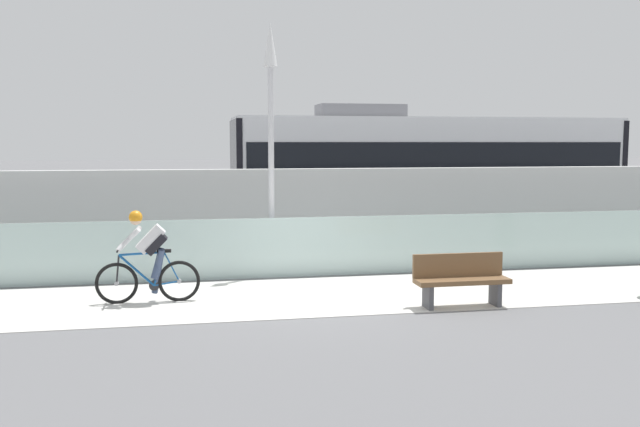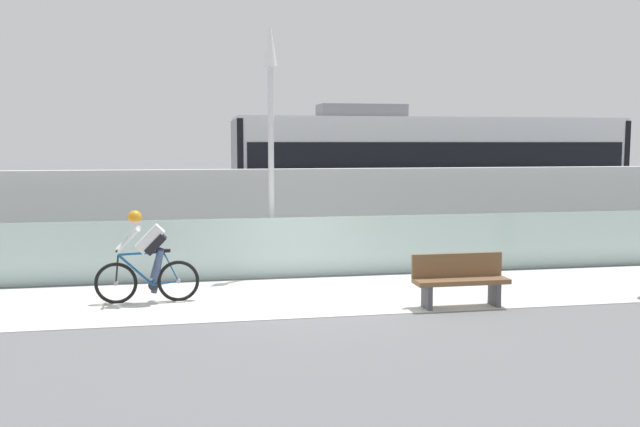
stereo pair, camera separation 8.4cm
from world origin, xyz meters
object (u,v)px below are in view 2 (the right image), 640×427
at_px(bench, 460,279).
at_px(tram, 428,173).
at_px(lamp_post_antenna, 271,116).
at_px(cyclist_on_bike, 147,258).

bearing_deg(bench, tram, 74.34).
bearing_deg(lamp_post_antenna, cyclist_on_bike, -138.22).
distance_m(tram, bench, 8.57).
xyz_separation_m(cyclist_on_bike, lamp_post_antenna, (2.41, 2.15, 2.51)).
bearing_deg(tram, bench, -105.66).
distance_m(cyclist_on_bike, bench, 5.35).
xyz_separation_m(tram, bench, (-2.28, -8.14, -1.41)).
bearing_deg(tram, lamp_post_antenna, -137.08).
relative_size(cyclist_on_bike, bench, 1.11).
height_order(cyclist_on_bike, lamp_post_antenna, lamp_post_antenna).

